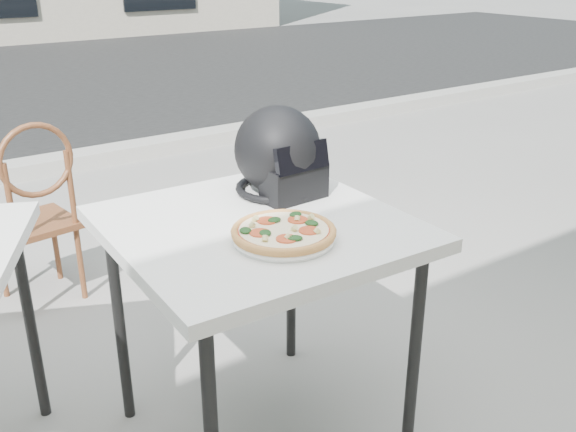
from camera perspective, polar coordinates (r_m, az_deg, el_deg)
ground at (r=2.74m, az=-11.06°, el=-14.27°), size 80.00×80.00×0.00m
cafe_table_main at (r=2.03m, az=-2.67°, el=-2.45°), size 0.91×0.91×0.84m
plate at (r=1.86m, az=-0.39°, el=-1.97°), size 0.31×0.31×0.02m
pizza at (r=1.86m, az=-0.39°, el=-1.35°), size 0.36×0.36×0.04m
helmet at (r=2.20m, az=-0.77°, el=5.41°), size 0.31×0.32×0.30m
cafe_chair_main at (r=3.23m, az=-21.48°, el=0.90°), size 0.40×0.40×0.93m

